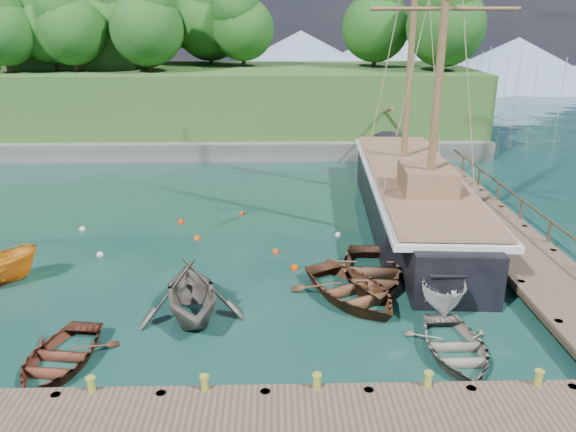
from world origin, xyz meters
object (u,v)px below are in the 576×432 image
object	(u,v)px
rowboat_3	(455,356)
schooner	(413,199)
cabin_boat_white	(440,303)
rowboat_2	(351,299)
rowboat_4	(371,281)
rowboat_1	(192,317)
rowboat_0	(59,366)

from	to	relation	value
rowboat_3	schooner	bearing A→B (deg)	83.35
cabin_boat_white	schooner	size ratio (longest dim) A/B	0.16
rowboat_2	rowboat_4	distance (m)	1.77
rowboat_1	rowboat_2	bearing A→B (deg)	-1.07
rowboat_3	schooner	world-z (taller)	schooner
rowboat_0	rowboat_1	world-z (taller)	rowboat_1
rowboat_4	cabin_boat_white	bearing A→B (deg)	-36.19
rowboat_0	rowboat_1	bearing A→B (deg)	46.23
rowboat_2	rowboat_4	xyz separation A→B (m)	(0.97, 1.49, 0.00)
rowboat_2	schooner	world-z (taller)	schooner
rowboat_1	cabin_boat_white	bearing A→B (deg)	-7.39
rowboat_2	cabin_boat_white	xyz separation A→B (m)	(3.24, -0.35, 0.00)
rowboat_0	cabin_boat_white	world-z (taller)	cabin_boat_white
rowboat_2	rowboat_4	world-z (taller)	rowboat_4
rowboat_0	rowboat_3	world-z (taller)	rowboat_0
rowboat_1	schooner	bearing A→B (deg)	31.99
rowboat_1	rowboat_2	world-z (taller)	rowboat_1
rowboat_0	rowboat_4	xyz separation A→B (m)	(10.41, 5.52, 0.00)
rowboat_0	schooner	distance (m)	18.86
rowboat_2	cabin_boat_white	bearing A→B (deg)	-33.38
rowboat_0	rowboat_2	world-z (taller)	rowboat_2
rowboat_1	schooner	xyz separation A→B (m)	(10.12, 10.01, 1.04)
rowboat_4	rowboat_0	bearing A→B (deg)	-149.30
rowboat_0	schooner	bearing A→B (deg)	51.36
rowboat_2	cabin_boat_white	distance (m)	3.26
rowboat_1	rowboat_4	bearing A→B (deg)	8.90
rowboat_0	cabin_boat_white	xyz separation A→B (m)	(12.69, 3.68, 0.00)
rowboat_3	schooner	distance (m)	12.76
rowboat_1	rowboat_2	size ratio (longest dim) A/B	0.88
rowboat_1	cabin_boat_white	xyz separation A→B (m)	(9.04, 0.84, 0.00)
rowboat_4	rowboat_3	bearing A→B (deg)	-68.58
rowboat_4	schooner	distance (m)	8.13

